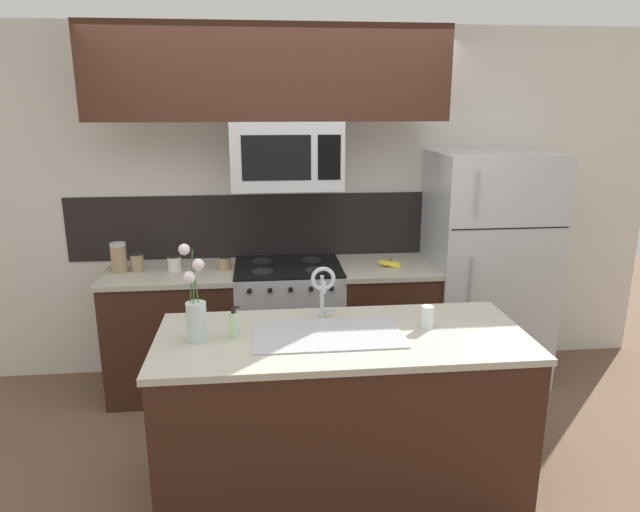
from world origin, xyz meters
The scene contains 20 objects.
ground_plane centered at (0.00, 0.00, 0.00)m, with size 10.00×10.00×0.00m, color brown.
rear_partition centered at (0.30, 1.28, 1.30)m, with size 5.20×0.10×2.60m, color silver.
splash_band centered at (0.00, 1.22, 1.15)m, with size 3.23×0.01×0.48m, color black.
back_counter_left centered at (-0.83, 0.90, 0.46)m, with size 0.92×0.65×0.91m.
back_counter_right centered at (0.72, 0.90, 0.46)m, with size 0.71×0.65×0.91m.
stove_range centered at (0.00, 0.90, 0.46)m, with size 0.76×0.64×0.93m.
microwave centered at (0.00, 0.88, 1.71)m, with size 0.74×0.40×0.45m.
upper_cabinet_band centered at (-0.11, 0.85, 2.24)m, with size 2.33×0.34×0.60m, color #381E14.
refrigerator centered at (1.48, 0.92, 0.86)m, with size 0.85×0.74×1.72m.
storage_jar_tall centered at (-1.17, 0.91, 1.01)m, with size 0.11×0.11×0.21m.
storage_jar_medium centered at (-1.06, 0.93, 0.97)m, with size 0.09×0.09×0.13m.
storage_jar_short centered at (-0.80, 0.91, 0.96)m, with size 0.10×0.10×0.11m.
storage_jar_squat centered at (-0.45, 0.90, 0.96)m, with size 0.09×0.09×0.10m.
banana_bunch centered at (0.74, 0.84, 0.93)m, with size 0.19×0.12×0.08m.
island_counter centered at (0.21, -0.35, 0.46)m, with size 1.89×0.80×0.91m.
kitchen_sink centered at (0.14, -0.35, 0.84)m, with size 0.76×0.42×0.16m.
sink_faucet centered at (0.14, -0.14, 1.11)m, with size 0.14×0.14×0.31m.
dish_soap_bottle centered at (-0.33, -0.33, 0.98)m, with size 0.06×0.05×0.16m.
drinking_glass centered at (0.67, -0.31, 0.97)m, with size 0.06×0.06×0.12m.
flower_vase centered at (-0.52, -0.35, 1.06)m, with size 0.12×0.10×0.50m.
Camera 1 is at (-0.18, -3.03, 2.06)m, focal length 32.00 mm.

